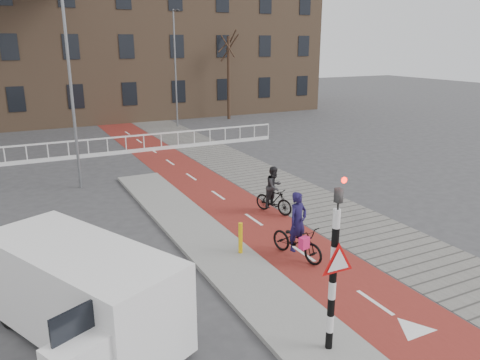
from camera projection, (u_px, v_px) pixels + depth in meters
name	position (u px, v px, depth m)	size (l,w,h in m)	color
ground	(298.00, 298.00, 11.17)	(120.00, 120.00, 0.00)	#38383A
bike_lane	(199.00, 182.00, 20.39)	(2.50, 60.00, 0.01)	maroon
sidewalk	(256.00, 175.00, 21.60)	(3.00, 60.00, 0.01)	slate
curb_island	(206.00, 240.00, 14.29)	(1.80, 16.00, 0.12)	gray
traffic_signal	(335.00, 261.00, 8.62)	(0.80, 0.80, 3.68)	black
bollard	(240.00, 238.00, 13.19)	(0.12, 0.12, 0.90)	yellow
cyclist_near	(297.00, 236.00, 13.10)	(1.07, 1.95, 1.93)	black
cyclist_far	(274.00, 194.00, 16.55)	(1.01, 1.61, 1.71)	black
van	(81.00, 291.00, 9.45)	(3.67, 4.96, 1.99)	white
railing	(27.00, 158.00, 23.51)	(28.00, 0.10, 0.99)	silver
townhouse_row	(32.00, 16.00, 35.11)	(46.00, 10.00, 15.90)	#7F6047
tree_right	(229.00, 78.00, 36.59)	(0.24, 0.24, 6.36)	black
streetlight_near	(70.00, 80.00, 18.42)	(0.12, 0.12, 8.87)	slate
streetlight_right	(175.00, 70.00, 32.95)	(0.12, 0.12, 8.07)	slate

